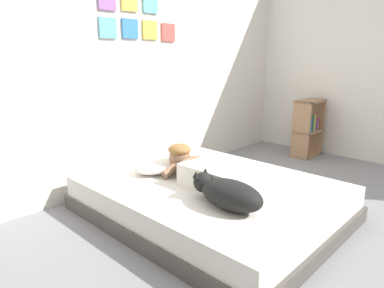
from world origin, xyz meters
The scene contains 10 objects.
ground_plane centered at (0.00, 0.00, 0.00)m, with size 13.44×13.44×0.00m, color gray.
back_wall centered at (0.00, 1.38, 1.25)m, with size 4.72×0.12×2.50m.
side_wall_right centered at (2.41, 0.16, 1.25)m, with size 0.10×5.66×2.50m, color silver.
bed centered at (-0.19, 0.23, 0.14)m, with size 1.58×2.01×0.29m.
pillow centered at (-0.28, 0.73, 0.35)m, with size 0.52×0.32×0.11m, color white.
person_lying centered at (-0.22, 0.19, 0.40)m, with size 0.43×0.92×0.27m.
dog centered at (-0.48, -0.18, 0.40)m, with size 0.26×0.57×0.21m.
coffee_cup centered at (0.06, 0.61, 0.33)m, with size 0.12×0.09×0.07m.
cell_phone centered at (-0.33, 0.04, 0.30)m, with size 0.07×0.14×0.01m, color black.
bookshelf centered at (2.05, 0.45, 0.39)m, with size 0.45×0.24×0.75m.
Camera 1 is at (-2.21, -1.50, 1.29)m, focal length 31.95 mm.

